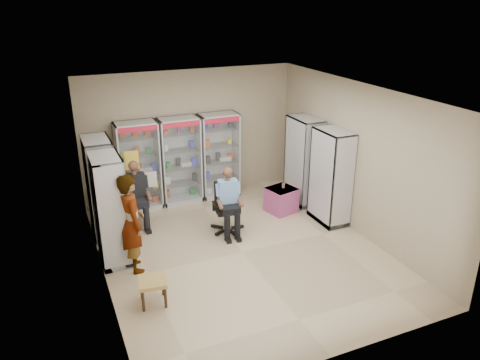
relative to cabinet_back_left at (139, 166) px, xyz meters
name	(u,v)px	position (x,y,z in m)	size (l,w,h in m)	color
floor	(242,252)	(1.30, -2.73, -1.00)	(6.00, 6.00, 0.00)	tan
room_shell	(242,153)	(1.30, -2.73, 0.97)	(5.02, 6.02, 3.01)	tan
cabinet_back_left	(139,166)	(0.00, 0.00, 0.00)	(0.90, 0.50, 2.00)	#9FA1A6
cabinet_back_mid	(180,161)	(0.95, 0.00, 0.00)	(0.90, 0.50, 2.00)	#B6BABE
cabinet_back_right	(219,155)	(1.90, 0.00, 0.00)	(0.90, 0.50, 2.00)	#B8BBC0
cabinet_right_far	(304,161)	(3.53, -1.13, 0.00)	(0.50, 0.90, 2.00)	silver
cabinet_right_near	(331,177)	(3.53, -2.23, 0.00)	(0.50, 0.90, 2.00)	#B2B5B9
cabinet_left_far	(101,188)	(-0.93, -0.93, 0.00)	(0.50, 0.90, 2.00)	#B9BCC1
cabinet_left_near	(110,210)	(-0.93, -2.03, 0.00)	(0.50, 0.90, 2.00)	#A4A7AC
wooden_chair	(136,203)	(-0.25, -0.73, -0.53)	(0.42, 0.42, 0.94)	black
seated_customer	(136,195)	(-0.25, -0.78, -0.33)	(0.44, 0.60, 1.34)	black
office_chair	(227,207)	(1.37, -1.79, -0.48)	(0.56, 0.56, 1.03)	black
seated_shopkeeper	(228,202)	(1.37, -1.84, -0.34)	(0.43, 0.60, 1.31)	#6B96D4
pink_trunk	(281,200)	(2.82, -1.43, -0.72)	(0.58, 0.55, 0.55)	#A34180
tea_glass	(283,185)	(2.87, -1.41, -0.39)	(0.07, 0.07, 0.11)	#5C1107
woven_stool_a	(292,197)	(3.20, -1.26, -0.79)	(0.42, 0.42, 0.42)	#AD8B49
woven_stool_b	(153,291)	(-0.60, -3.60, -0.79)	(0.42, 0.42, 0.42)	#A28744
standing_man	(132,223)	(-0.65, -2.48, -0.11)	(0.65, 0.43, 1.79)	gray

